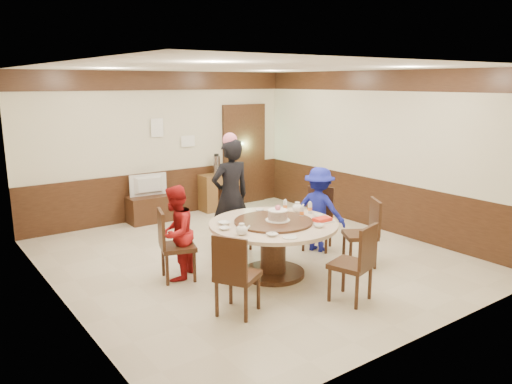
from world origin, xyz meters
TOP-DOWN VIEW (x-y plane):
  - room at (0.01, 0.01)m, footprint 6.00×6.04m
  - banquet_table at (-0.16, -0.74)m, footprint 1.73×1.73m
  - chair_0 at (1.10, -0.26)m, footprint 0.62×0.61m
  - chair_1 at (0.06, 0.55)m, footprint 0.52×0.53m
  - chair_2 at (-1.30, -0.09)m, footprint 0.56×0.55m
  - chair_3 at (-1.21, -1.42)m, footprint 0.61×0.60m
  - chair_4 at (0.10, -1.95)m, footprint 0.55×0.56m
  - chair_5 at (1.11, -1.17)m, footprint 0.61×0.60m
  - person_standing at (-0.09, 0.43)m, footprint 0.66×0.44m
  - person_red at (-1.29, -0.06)m, footprint 0.79×0.78m
  - person_blue at (1.06, -0.32)m, footprint 0.80×0.98m
  - birthday_cake at (-0.12, -0.77)m, footprint 0.33×0.33m
  - teapot_left at (-0.82, -0.93)m, footprint 0.17×0.15m
  - teapot_right at (0.47, -0.49)m, footprint 0.17×0.15m
  - bowl_0 at (-0.75, -0.43)m, footprint 0.16×0.16m
  - bowl_1 at (0.18, -1.26)m, footprint 0.14×0.14m
  - bowl_2 at (-0.54, -1.20)m, footprint 0.14×0.14m
  - bowl_3 at (0.52, -0.88)m, footprint 0.13×0.13m
  - bowl_4 at (-0.88, -0.63)m, footprint 0.14×0.14m
  - bowl_5 at (0.02, -0.17)m, footprint 0.13×0.13m
  - saucer_near at (-0.41, -1.39)m, footprint 0.18×0.18m
  - saucer_far at (0.29, -0.24)m, footprint 0.18×0.18m
  - shrimp_platter at (0.38, -1.11)m, footprint 0.30×0.20m
  - bottle_0 at (0.31, -0.78)m, footprint 0.06×0.06m
  - bottle_1 at (0.55, -0.67)m, footprint 0.06×0.06m
  - bottle_2 at (0.34, -0.36)m, footprint 0.06×0.06m
  - tv_stand at (-0.40, 2.75)m, footprint 0.85×0.45m
  - television at (-0.40, 2.75)m, footprint 0.72×0.16m
  - side_cabinet at (1.14, 2.78)m, footprint 0.80×0.40m
  - thermos at (1.09, 2.78)m, footprint 0.15×0.15m
  - notice_left at (-0.10, 2.96)m, footprint 0.25×0.00m
  - notice_right at (0.55, 2.96)m, footprint 0.30×0.00m

SIDE VIEW (x-z plane):
  - tv_stand at x=-0.40m, z-range 0.00..0.50m
  - chair_0 at x=1.10m, z-range -0.18..0.79m
  - chair_1 at x=0.06m, z-range -0.18..0.79m
  - chair_2 at x=-1.30m, z-range -0.18..0.79m
  - chair_3 at x=-1.21m, z-range -0.18..0.79m
  - chair_4 at x=0.10m, z-range -0.18..0.79m
  - chair_5 at x=1.11m, z-range -0.18..0.79m
  - side_cabinet at x=1.14m, z-range 0.00..0.75m
  - banquet_table at x=-0.16m, z-range 0.14..0.92m
  - person_red at x=-1.29m, z-range 0.00..1.28m
  - person_blue at x=1.06m, z-range 0.00..1.32m
  - television at x=-0.40m, z-range 0.50..0.91m
  - saucer_near at x=-0.41m, z-range 0.75..0.76m
  - saucer_far at x=0.29m, z-range 0.75..0.76m
  - bowl_2 at x=-0.54m, z-range 0.75..0.78m
  - bowl_4 at x=-0.88m, z-range 0.75..0.78m
  - bowl_0 at x=-0.75m, z-range 0.75..0.79m
  - bowl_5 at x=0.02m, z-range 0.75..0.79m
  - bowl_3 at x=0.52m, z-range 0.75..0.79m
  - bowl_1 at x=0.18m, z-range 0.75..0.79m
  - shrimp_platter at x=0.38m, z-range 0.75..0.81m
  - teapot_left at x=-0.82m, z-range 0.75..0.87m
  - teapot_right at x=0.47m, z-range 0.75..0.87m
  - bottle_0 at x=0.31m, z-range 0.75..0.91m
  - bottle_1 at x=0.55m, z-range 0.75..0.91m
  - bottle_2 at x=0.34m, z-range 0.75..0.91m
  - birthday_cake at x=-0.12m, z-range 0.75..0.96m
  - person_standing at x=-0.09m, z-range 0.00..1.77m
  - thermos at x=1.09m, z-range 0.75..1.13m
  - room at x=0.01m, z-range -0.34..2.50m
  - notice_right at x=0.55m, z-range 1.34..1.56m
  - notice_left at x=-0.10m, z-range 1.57..1.93m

